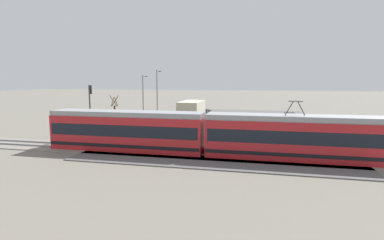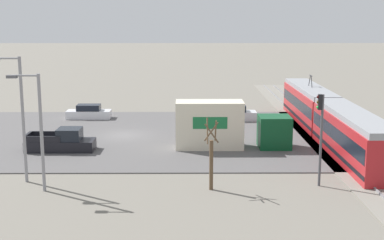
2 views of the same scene
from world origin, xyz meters
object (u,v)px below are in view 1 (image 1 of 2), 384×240
(sedan_car_0, at_px, (292,135))
(pickup_truck, at_px, (203,116))
(light_rail_tram, at_px, (205,134))
(traffic_light_pole, at_px, (90,105))
(street_lamp_near_crossing, at_px, (157,91))
(street_tree, at_px, (115,114))
(sedan_car_1, at_px, (289,118))
(street_lamp_mid_block, at_px, (144,94))
(box_truck, at_px, (189,119))

(sedan_car_0, bearing_deg, pickup_truck, -49.72)
(light_rail_tram, bearing_deg, traffic_light_pole, -16.66)
(street_lamp_near_crossing, bearing_deg, pickup_truck, 175.04)
(sedan_car_0, relative_size, street_tree, 1.03)
(sedan_car_1, bearing_deg, traffic_light_pole, -140.15)
(sedan_car_0, distance_m, street_lamp_mid_block, 26.18)
(box_truck, xyz_separation_m, street_lamp_mid_block, (10.56, -12.02, 2.40))
(sedan_car_0, bearing_deg, light_rail_tram, 43.84)
(light_rail_tram, height_order, sedan_car_0, light_rail_tram)
(street_lamp_mid_block, bearing_deg, pickup_truck, -174.48)
(pickup_truck, distance_m, street_lamp_mid_block, 10.33)
(light_rail_tram, bearing_deg, box_truck, -68.54)
(box_truck, xyz_separation_m, sedan_car_1, (-12.49, -13.28, -1.15))
(street_lamp_near_crossing, bearing_deg, traffic_light_pole, 87.06)
(pickup_truck, xyz_separation_m, street_lamp_near_crossing, (7.83, -0.68, 3.92))
(light_rail_tram, distance_m, traffic_light_pole, 14.02)
(box_truck, relative_size, sedan_car_1, 2.03)
(sedan_car_1, distance_m, street_tree, 25.72)
(sedan_car_1, relative_size, traffic_light_pole, 0.77)
(street_lamp_mid_block, bearing_deg, box_truck, 131.30)
(pickup_truck, bearing_deg, street_lamp_near_crossing, -4.96)
(sedan_car_0, bearing_deg, sedan_car_1, -93.81)
(street_lamp_near_crossing, bearing_deg, sedan_car_0, 142.91)
(light_rail_tram, relative_size, sedan_car_1, 6.31)
(box_truck, relative_size, street_lamp_mid_block, 1.27)
(traffic_light_pole, relative_size, street_tree, 1.31)
(traffic_light_pole, bearing_deg, pickup_truck, -115.84)
(sedan_car_0, bearing_deg, box_truck, -8.13)
(sedan_car_0, xyz_separation_m, street_lamp_mid_block, (22.05, -13.66, 3.51))
(box_truck, height_order, sedan_car_0, box_truck)
(street_tree, bearing_deg, sedan_car_0, 171.68)
(box_truck, distance_m, sedan_car_1, 18.26)
(sedan_car_1, height_order, street_lamp_near_crossing, street_lamp_near_crossing)
(traffic_light_pole, height_order, street_lamp_mid_block, street_lamp_mid_block)
(light_rail_tram, xyz_separation_m, street_tree, (13.99, -10.76, 0.24))
(sedan_car_0, distance_m, traffic_light_pole, 21.69)
(sedan_car_1, xyz_separation_m, street_lamp_mid_block, (23.05, 1.26, 3.55))
(box_truck, bearing_deg, sedan_car_1, -133.24)
(street_lamp_mid_block, bearing_deg, sedan_car_0, 148.22)
(pickup_truck, bearing_deg, traffic_light_pole, 64.16)
(light_rail_tram, distance_m, sedan_car_1, 24.19)
(box_truck, relative_size, street_tree, 2.06)
(sedan_car_0, bearing_deg, street_lamp_near_crossing, -37.09)
(light_rail_tram, bearing_deg, sedan_car_1, -111.53)
(sedan_car_0, distance_m, street_tree, 22.13)
(sedan_car_0, bearing_deg, street_tree, -8.32)
(pickup_truck, bearing_deg, sedan_car_0, 130.28)
(box_truck, height_order, street_lamp_near_crossing, street_lamp_near_crossing)
(light_rail_tram, relative_size, street_lamp_mid_block, 3.94)
(light_rail_tram, distance_m, street_lamp_near_crossing, 26.11)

